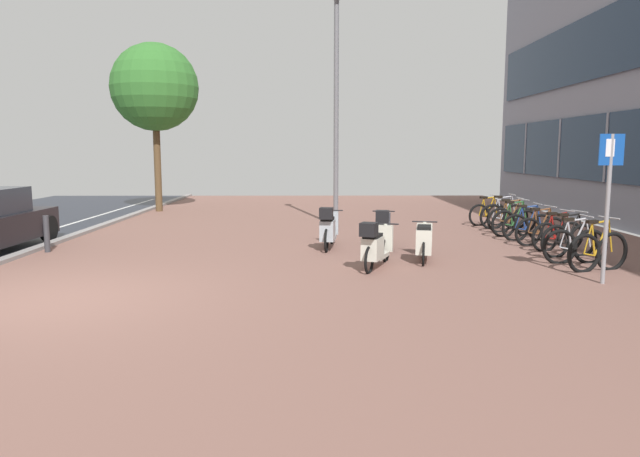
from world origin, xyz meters
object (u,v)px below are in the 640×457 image
bicycle_rack_07 (512,220)px  scooter_mid (383,231)px  bollard_far (47,234)px  bicycle_rack_05 (528,227)px  scooter_extra (328,229)px  bicycle_rack_02 (569,240)px  scooter_far (424,242)px  scooter_near (375,246)px  bicycle_rack_06 (515,223)px  bicycle_rack_08 (504,216)px  parking_sign (608,192)px  bicycle_rack_03 (558,236)px  street_tree (155,88)px  bicycle_rack_04 (541,231)px  bicycle_rack_01 (575,246)px  bicycle_rack_00 (598,252)px  bicycle_rack_09 (488,214)px  lamp_post (336,100)px

bicycle_rack_07 → scooter_mid: bearing=-144.1°
bicycle_rack_07 → bollard_far: bicycle_rack_07 is taller
bicycle_rack_05 → scooter_extra: bearing=-166.4°
bicycle_rack_02 → scooter_far: size_ratio=0.81×
bicycle_rack_07 → scooter_near: bicycle_rack_07 is taller
scooter_far → bollard_far: 8.02m
bicycle_rack_05 → bicycle_rack_06: (-0.07, 0.72, 0.01)m
scooter_far → scooter_extra: size_ratio=0.94×
scooter_extra → bicycle_rack_07: bearing=27.8°
bicycle_rack_08 → scooter_mid: bearing=-137.8°
parking_sign → bicycle_rack_03: bearing=79.7°
bicycle_rack_03 → parking_sign: 3.45m
scooter_extra → street_tree: (-5.96, 8.19, 3.94)m
bicycle_rack_08 → scooter_far: 5.77m
scooter_mid → scooter_far: size_ratio=1.11×
bicycle_rack_03 → bicycle_rack_08: size_ratio=0.92×
bicycle_rack_03 → scooter_far: bearing=-158.9°
bicycle_rack_04 → bicycle_rack_06: 1.44m
bicycle_rack_01 → scooter_extra: (-4.76, 1.69, 0.11)m
bicycle_rack_00 → bicycle_rack_03: (0.17, 2.16, -0.03)m
bicycle_rack_08 → scooter_near: size_ratio=0.85×
bicycle_rack_01 → street_tree: bearing=137.3°
bollard_far → bicycle_rack_06: bearing=11.7°
bicycle_rack_04 → bicycle_rack_05: size_ratio=1.00×
bicycle_rack_05 → bicycle_rack_09: bearing=92.4°
bicycle_rack_09 → bollard_far: bearing=-157.9°
bicycle_rack_09 → street_tree: bearing=159.0°
scooter_near → bicycle_rack_09: bearing=57.6°
bicycle_rack_07 → bicycle_rack_09: (-0.21, 1.44, -0.01)m
bicycle_rack_02 → lamp_post: (-4.64, 5.04, 3.27)m
scooter_far → lamp_post: bearing=105.5°
bicycle_rack_05 → lamp_post: lamp_post is taller
bicycle_rack_03 → bicycle_rack_08: bicycle_rack_08 is taller
bicycle_rack_00 → bicycle_rack_02: size_ratio=0.99×
bicycle_rack_05 → scooter_near: (-4.09, -3.39, 0.09)m
bicycle_rack_04 → bicycle_rack_07: (0.05, 2.16, 0.01)m
scooter_extra → lamp_post: (0.31, 4.06, 3.17)m
bicycle_rack_05 → scooter_near: 5.31m
bicycle_rack_06 → scooter_extra: size_ratio=0.77×
bicycle_rack_00 → street_tree: 15.67m
bicycle_rack_08 → street_tree: size_ratio=0.23×
scooter_far → lamp_post: (-1.54, 5.54, 3.23)m
bicycle_rack_09 → bicycle_rack_08: bearing=-72.0°
scooter_extra → bicycle_rack_03: bearing=-2.9°
bicycle_rack_03 → scooter_near: scooter_near is taller
bicycle_rack_00 → street_tree: bearing=135.5°
scooter_near → parking_sign: 3.99m
bicycle_rack_04 → bicycle_rack_05: bearing=92.4°
bicycle_rack_01 → bicycle_rack_00: bearing=-82.5°
bicycle_rack_02 → bicycle_rack_05: (-0.05, 2.16, -0.01)m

